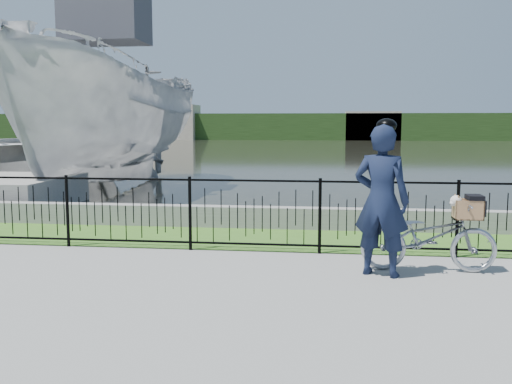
# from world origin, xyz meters

# --- Properties ---
(ground) EXTENTS (120.00, 120.00, 0.00)m
(ground) POSITION_xyz_m (0.00, 0.00, 0.00)
(ground) COLOR gray
(ground) RESTS_ON ground
(grass_strip) EXTENTS (60.00, 2.00, 0.01)m
(grass_strip) POSITION_xyz_m (0.00, 2.60, 0.00)
(grass_strip) COLOR #406F23
(grass_strip) RESTS_ON ground
(water) EXTENTS (120.00, 120.00, 0.00)m
(water) POSITION_xyz_m (0.00, 33.00, 0.00)
(water) COLOR #26271D
(water) RESTS_ON ground
(quay_wall) EXTENTS (60.00, 0.30, 0.40)m
(quay_wall) POSITION_xyz_m (0.00, 3.60, 0.20)
(quay_wall) COLOR gray
(quay_wall) RESTS_ON ground
(fence) EXTENTS (14.00, 0.06, 1.15)m
(fence) POSITION_xyz_m (0.00, 1.60, 0.58)
(fence) COLOR black
(fence) RESTS_ON ground
(far_treeline) EXTENTS (120.00, 6.00, 3.00)m
(far_treeline) POSITION_xyz_m (0.00, 60.00, 1.50)
(far_treeline) COLOR #26431A
(far_treeline) RESTS_ON ground
(far_building_left) EXTENTS (8.00, 4.00, 4.00)m
(far_building_left) POSITION_xyz_m (-18.00, 58.00, 2.00)
(far_building_left) COLOR #AEA18B
(far_building_left) RESTS_ON ground
(far_building_right) EXTENTS (6.00, 3.00, 3.20)m
(far_building_right) POSITION_xyz_m (6.00, 58.50, 1.60)
(far_building_right) COLOR #AEA18B
(far_building_right) RESTS_ON ground
(bicycle_rig) EXTENTS (1.77, 0.62, 1.05)m
(bicycle_rig) POSITION_xyz_m (2.46, 0.76, 0.48)
(bicycle_rig) COLOR #A1A5AC
(bicycle_rig) RESTS_ON ground
(cyclist) EXTENTS (0.83, 0.68, 2.03)m
(cyclist) POSITION_xyz_m (1.80, 0.46, 1.00)
(cyclist) COLOR #121A32
(cyclist) RESTS_ON ground
(boat_near) EXTENTS (4.36, 10.51, 5.79)m
(boat_near) POSITION_xyz_m (-5.13, 8.82, 2.10)
(boat_near) COLOR silver
(boat_near) RESTS_ON water
(boat_far) EXTENTS (8.66, 11.36, 2.20)m
(boat_far) POSITION_xyz_m (-8.96, 11.76, 1.10)
(boat_far) COLOR silver
(boat_far) RESTS_ON water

